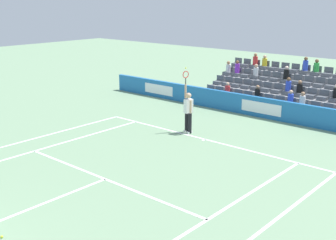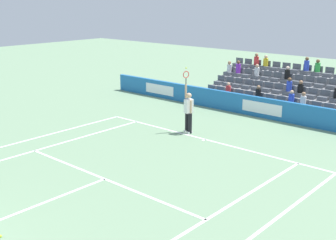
# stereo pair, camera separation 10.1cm
# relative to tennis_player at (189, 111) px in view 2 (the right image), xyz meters

# --- Properties ---
(line_baseline) EXTENTS (10.97, 0.10, 0.01)m
(line_baseline) POSITION_rel_tennis_player_xyz_m (-1.16, 0.29, -0.99)
(line_baseline) COLOR white
(line_baseline) RESTS_ON ground
(line_service) EXTENTS (8.23, 0.10, 0.01)m
(line_service) POSITION_rel_tennis_player_xyz_m (-1.16, 5.78, -0.99)
(line_service) COLOR white
(line_service) RESTS_ON ground
(line_centre_service) EXTENTS (0.10, 6.40, 0.01)m
(line_centre_service) POSITION_rel_tennis_player_xyz_m (-1.16, 8.98, -0.99)
(line_centre_service) COLOR white
(line_centre_service) RESTS_ON ground
(line_singles_sideline_left) EXTENTS (0.10, 11.89, 0.01)m
(line_singles_sideline_left) POSITION_rel_tennis_player_xyz_m (2.96, 6.23, -0.99)
(line_singles_sideline_left) COLOR white
(line_singles_sideline_left) RESTS_ON ground
(line_singles_sideline_right) EXTENTS (0.10, 11.89, 0.01)m
(line_singles_sideline_right) POSITION_rel_tennis_player_xyz_m (-5.27, 6.23, -0.99)
(line_singles_sideline_right) COLOR white
(line_singles_sideline_right) RESTS_ON ground
(line_doubles_sideline_left) EXTENTS (0.10, 11.89, 0.01)m
(line_doubles_sideline_left) POSITION_rel_tennis_player_xyz_m (4.33, 6.23, -0.99)
(line_doubles_sideline_left) COLOR white
(line_doubles_sideline_left) RESTS_ON ground
(line_centre_mark) EXTENTS (0.10, 0.20, 0.01)m
(line_centre_mark) POSITION_rel_tennis_player_xyz_m (-1.16, 0.39, -0.99)
(line_centre_mark) COLOR white
(line_centre_mark) RESTS_ON ground
(sponsor_barrier) EXTENTS (20.39, 0.22, 1.00)m
(sponsor_barrier) POSITION_rel_tennis_player_xyz_m (-1.16, -4.39, -0.49)
(sponsor_barrier) COLOR #1E66AD
(sponsor_barrier) RESTS_ON ground
(tennis_player) EXTENTS (0.51, 0.41, 2.85)m
(tennis_player) POSITION_rel_tennis_player_xyz_m (0.00, 0.00, 0.00)
(tennis_player) COLOR black
(tennis_player) RESTS_ON ground
(stadium_stand) EXTENTS (8.68, 3.80, 2.62)m
(stadium_stand) POSITION_rel_tennis_player_xyz_m (-1.14, -7.32, -0.31)
(stadium_stand) COLOR gray
(stadium_stand) RESTS_ON ground
(loose_tennis_ball) EXTENTS (0.07, 0.07, 0.07)m
(loose_tennis_ball) POSITION_rel_tennis_player_xyz_m (-1.99, 9.85, -0.96)
(loose_tennis_ball) COLOR #D1E533
(loose_tennis_ball) RESTS_ON ground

